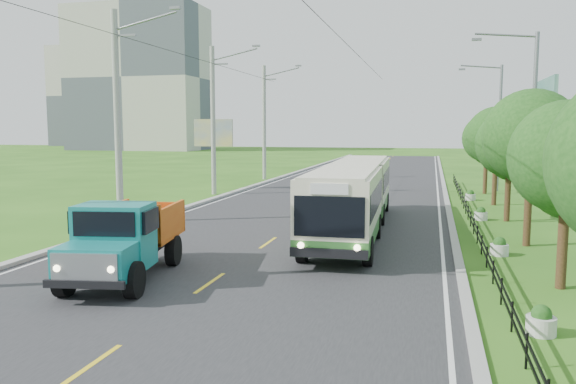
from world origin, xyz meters
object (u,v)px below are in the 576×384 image
at_px(billboard_left, 213,137).
at_px(planter_front, 541,322).
at_px(pole_mid, 214,120).
at_px(tree_back, 487,141).
at_px(pole_far, 265,122).
at_px(planter_mid, 481,214).
at_px(tree_fifth, 497,140).
at_px(dump_truck, 125,235).
at_px(tree_second, 568,164).
at_px(tree_fourth, 511,148).
at_px(bus, 354,192).
at_px(streetlight_far, 497,123).
at_px(pole_near, 118,116).
at_px(planter_near, 499,247).
at_px(tree_third, 532,142).
at_px(planter_far, 470,196).
at_px(streetlight_mid, 530,120).
at_px(billboard_right, 544,114).

bearing_deg(billboard_left, planter_front, -55.16).
height_order(pole_mid, tree_back, pole_mid).
xyz_separation_m(pole_far, planter_mid, (16.86, -19.00, -4.81)).
height_order(tree_fifth, dump_truck, tree_fifth).
xyz_separation_m(tree_second, tree_back, (0.00, 24.00, 0.13)).
distance_m(tree_back, planter_front, 28.37).
bearing_deg(tree_second, tree_fourth, 90.00).
distance_m(billboard_left, bus, 19.32).
xyz_separation_m(tree_back, streetlight_far, (0.79, 1.86, 1.25)).
distance_m(planter_mid, bus, 7.48).
distance_m(pole_mid, planter_front, 28.92).
bearing_deg(tree_fourth, planter_mid, -173.61).
bearing_deg(pole_far, pole_mid, -90.00).
distance_m(pole_near, billboard_left, 15.10).
distance_m(planter_near, billboard_left, 25.78).
height_order(planter_front, planter_near, same).
xyz_separation_m(tree_third, tree_fourth, (-0.00, 6.00, -0.40)).
xyz_separation_m(planter_front, billboard_left, (-18.10, 26.00, 3.58)).
relative_size(pole_mid, dump_truck, 1.69).
height_order(streetlight_far, billboard_left, streetlight_far).
height_order(billboard_left, bus, billboard_left).
height_order(pole_near, tree_fourth, pole_near).
xyz_separation_m(streetlight_far, dump_truck, (-13.31, -28.09, -3.56)).
bearing_deg(tree_third, dump_truck, -146.69).
bearing_deg(planter_far, tree_second, -86.38).
height_order(planter_front, planter_far, same).
height_order(pole_far, streetlight_mid, pole_far).
xyz_separation_m(tree_second, streetlight_far, (0.79, 25.86, 1.38)).
xyz_separation_m(pole_far, tree_third, (18.12, -24.86, -1.11)).
bearing_deg(tree_back, tree_second, -90.00).
bearing_deg(streetlight_mid, planter_near, -104.32).
xyz_separation_m(billboard_left, billboard_right, (21.80, -4.00, 1.48)).
distance_m(tree_fifth, billboard_right, 2.87).
relative_size(streetlight_far, bus, 0.60).
bearing_deg(billboard_left, planter_mid, -28.92).
bearing_deg(billboard_right, tree_second, -97.79).
relative_size(streetlight_far, planter_mid, 13.54).
relative_size(tree_second, tree_fifth, 0.91).
bearing_deg(pole_mid, planter_front, -53.75).
bearing_deg(tree_fifth, pole_mid, 177.29).
bearing_deg(pole_mid, tree_fourth, -20.74).
relative_size(pole_mid, streetlight_mid, 1.10).
relative_size(tree_back, bus, 0.36).
height_order(pole_near, dump_truck, pole_near).
xyz_separation_m(pole_far, tree_second, (18.12, -30.86, -1.57)).
bearing_deg(tree_fourth, planter_far, 99.08).
xyz_separation_m(tree_third, billboard_left, (-19.36, 15.86, -0.12)).
xyz_separation_m(pole_mid, tree_second, (18.12, -18.86, -1.57)).
relative_size(tree_fifth, bus, 0.38).
distance_m(pole_mid, planter_near, 23.08).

